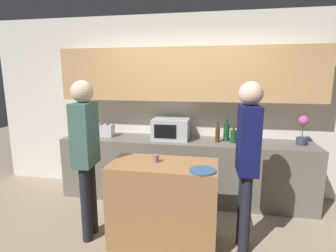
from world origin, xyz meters
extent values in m
cube|color=silver|center=(0.00, 1.74, 1.35)|extent=(6.40, 0.08, 2.70)
cube|color=tan|center=(0.00, 1.54, 1.83)|extent=(3.74, 0.32, 0.75)
cube|color=#6B665B|center=(0.00, 1.39, 0.45)|extent=(3.60, 0.62, 0.89)
cube|color=#996B42|center=(-0.08, 0.29, 0.45)|extent=(1.13, 0.57, 0.91)
cube|color=#B7BABC|center=(-0.20, 1.41, 1.04)|extent=(0.52, 0.38, 0.30)
cube|color=black|center=(-0.25, 1.22, 1.04)|extent=(0.31, 0.01, 0.19)
cube|color=silver|center=(-1.23, 1.41, 0.98)|extent=(0.26, 0.16, 0.18)
cube|color=black|center=(-1.28, 1.41, 1.08)|extent=(0.02, 0.11, 0.01)
cube|color=black|center=(-1.18, 1.41, 1.08)|extent=(0.02, 0.11, 0.01)
cylinder|color=#333D4C|center=(1.58, 1.41, 0.94)|extent=(0.14, 0.14, 0.10)
cylinder|color=#38662D|center=(1.58, 1.41, 1.08)|extent=(0.01, 0.01, 0.18)
sphere|color=#B25199|center=(1.58, 1.41, 1.22)|extent=(0.13, 0.13, 0.13)
cylinder|color=#472814|center=(0.47, 1.35, 1.00)|extent=(0.06, 0.06, 0.20)
cylinder|color=#472814|center=(0.47, 1.35, 1.14)|extent=(0.02, 0.02, 0.08)
cylinder|color=#194723|center=(0.59, 1.45, 1.01)|extent=(0.08, 0.08, 0.24)
cylinder|color=#194723|center=(0.59, 1.45, 1.17)|extent=(0.03, 0.03, 0.09)
cylinder|color=#194723|center=(0.68, 1.36, 0.98)|extent=(0.09, 0.09, 0.17)
cylinder|color=#194723|center=(0.68, 1.36, 1.10)|extent=(0.03, 0.03, 0.07)
cylinder|color=#472814|center=(0.78, 1.47, 0.99)|extent=(0.09, 0.09, 0.18)
cylinder|color=#472814|center=(0.78, 1.47, 1.11)|extent=(0.03, 0.03, 0.07)
cylinder|color=black|center=(0.88, 1.30, 0.98)|extent=(0.06, 0.06, 0.17)
cylinder|color=black|center=(0.88, 1.30, 1.10)|extent=(0.02, 0.02, 0.07)
cylinder|color=#2D5684|center=(0.33, 0.13, 0.91)|extent=(0.26, 0.26, 0.01)
cylinder|color=#A26760|center=(-0.18, 0.31, 0.95)|extent=(0.07, 0.07, 0.08)
cylinder|color=black|center=(-0.93, 0.31, 0.43)|extent=(0.11, 0.11, 0.86)
cylinder|color=black|center=(-0.92, 0.15, 0.43)|extent=(0.11, 0.11, 0.86)
cube|color=#3D6159|center=(-0.93, 0.23, 1.19)|extent=(0.21, 0.35, 0.68)
sphere|color=beige|center=(-0.93, 0.23, 1.65)|extent=(0.23, 0.23, 0.23)
cylinder|color=black|center=(0.76, 0.25, 0.43)|extent=(0.11, 0.11, 0.85)
cylinder|color=black|center=(0.76, 0.41, 0.43)|extent=(0.11, 0.11, 0.85)
cube|color=#101346|center=(0.76, 0.33, 1.19)|extent=(0.20, 0.35, 0.67)
sphere|color=beige|center=(0.76, 0.33, 1.64)|extent=(0.23, 0.23, 0.23)
camera|label=1|loc=(0.45, -2.27, 1.81)|focal=28.00mm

